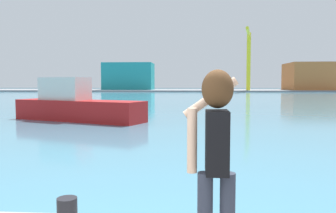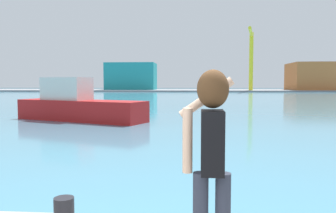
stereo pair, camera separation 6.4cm
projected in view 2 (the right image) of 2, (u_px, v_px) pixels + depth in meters
The scene contains 8 objects.
ground_plane at pixel (188, 97), 51.96m from camera, with size 220.00×220.00×0.00m, color #334751.
harbor_water at pixel (189, 97), 53.95m from camera, with size 140.00×100.00×0.02m, color teal.
far_shore_dock at pixel (191, 90), 93.73m from camera, with size 140.00×20.00×0.39m, color gray.
person_photographer at pixel (211, 146), 3.02m from camera, with size 0.52×0.55×1.74m.
boat_moored at pixel (77, 105), 19.37m from camera, with size 8.10×4.77×2.45m.
warehouse_left at pixel (131, 76), 94.52m from camera, with size 13.48×8.58×7.37m, color teal.
warehouse_right at pixel (312, 76), 90.06m from camera, with size 11.20×12.15×7.16m, color #B26633.
port_crane at pixel (251, 53), 82.88m from camera, with size 3.28×13.07×14.38m.
Camera 2 is at (0.87, -2.03, 2.12)m, focal length 36.31 mm.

